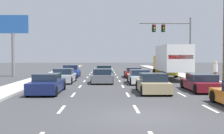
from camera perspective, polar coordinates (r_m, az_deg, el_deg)
name	(u,v)px	position (r m, az deg, el deg)	size (l,w,h in m)	color
ground_plane	(116,75)	(36.70, 0.82, -1.64)	(140.00, 140.00, 0.00)	#3D3D3F
sidewalk_right	(192,78)	(33.08, 15.34, -2.00)	(2.30, 80.00, 0.14)	#B2AFA8
sidewalk_left	(43,78)	(32.37, -13.31, -2.07)	(2.30, 80.00, 0.14)	#B2AFA8
lane_markings	(118,79)	(30.91, 1.24, -2.34)	(6.94, 57.00, 0.01)	silver
car_blue	(71,72)	(33.99, -7.98, -0.91)	(1.92, 4.14, 1.38)	#1E389E
car_silver	(64,76)	(27.07, -9.37, -1.78)	(2.02, 4.32, 1.28)	#B7BABF
car_navy	(47,84)	(19.64, -12.47, -3.28)	(1.89, 4.63, 1.28)	#141E4C
car_green	(104,72)	(34.20, -1.54, -0.91)	(1.96, 4.37, 1.32)	#196B38
car_gray	(103,76)	(26.49, -1.84, -1.83)	(1.95, 4.50, 1.27)	slate
car_red	(133,73)	(33.40, 4.12, -1.10)	(1.92, 4.48, 1.13)	red
car_white	(139,77)	(25.86, 5.27, -1.96)	(1.83, 4.25, 1.23)	white
car_tan	(153,84)	(19.52, 7.94, -3.28)	(1.99, 4.27, 1.30)	tan
box_truck	(171,60)	(30.32, 11.46, 1.31)	(2.73, 7.90, 3.47)	white
car_maroon	(201,83)	(21.25, 16.97, -3.02)	(2.05, 4.64, 1.18)	maroon
traffic_signal_mast	(170,33)	(39.16, 11.19, 6.41)	(6.80, 0.69, 7.44)	#595B56
roadside_billboard	(13,34)	(36.23, -18.69, 6.17)	(3.59, 0.36, 7.17)	slate
pedestrian_near_corner	(215,71)	(27.77, 19.45, -0.77)	(0.38, 0.38, 1.84)	brown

